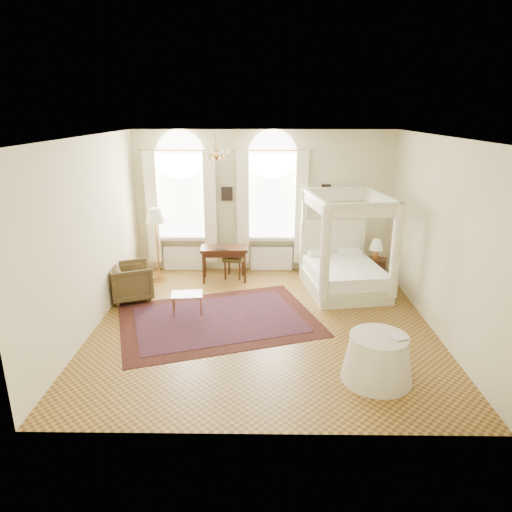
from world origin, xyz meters
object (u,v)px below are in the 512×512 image
at_px(armchair, 131,281).
at_px(floor_lamp, 155,219).
at_px(side_table, 377,358).
at_px(writing_desk, 224,252).
at_px(coffee_table, 187,296).
at_px(stool, 234,260).
at_px(canopy_bed, 344,270).
at_px(nightstand, 376,270).

bearing_deg(armchair, floor_lamp, -40.21).
distance_m(armchair, side_table, 5.21).
distance_m(writing_desk, side_table, 4.73).
bearing_deg(side_table, armchair, 146.12).
bearing_deg(armchair, coffee_table, -142.12).
bearing_deg(armchair, stool, -80.56).
xyz_separation_m(canopy_bed, floor_lamp, (-4.09, 0.56, 0.95)).
bearing_deg(floor_lamp, armchair, -107.45).
distance_m(writing_desk, coffee_table, 1.92).
bearing_deg(floor_lamp, side_table, -44.79).
bearing_deg(armchair, side_table, -146.63).
xyz_separation_m(stool, side_table, (2.29, -4.18, -0.09)).
height_order(writing_desk, floor_lamp, floor_lamp).
distance_m(nightstand, coffee_table, 4.38).
bearing_deg(writing_desk, stool, 40.55).
xyz_separation_m(armchair, coffee_table, (1.25, -0.71, -0.01)).
bearing_deg(coffee_table, canopy_bed, 20.73).
bearing_deg(writing_desk, canopy_bed, -13.06).
bearing_deg(side_table, writing_desk, 122.01).
bearing_deg(side_table, nightstand, 76.76).
xyz_separation_m(canopy_bed, side_table, (-0.10, -3.40, -0.13)).
relative_size(canopy_bed, stool, 4.10).
bearing_deg(coffee_table, nightstand, 23.82).
distance_m(canopy_bed, stool, 2.52).
height_order(writing_desk, stool, writing_desk).
xyz_separation_m(writing_desk, armchair, (-1.82, -1.10, -0.30)).
height_order(canopy_bed, armchair, canopy_bed).
height_order(nightstand, stool, nightstand).
bearing_deg(nightstand, armchair, -168.58).
relative_size(nightstand, writing_desk, 0.51).
xyz_separation_m(coffee_table, floor_lamp, (-0.92, 1.76, 1.07)).
height_order(armchair, coffee_table, armchair).
relative_size(stool, armchair, 0.63).
distance_m(canopy_bed, floor_lamp, 4.24).
bearing_deg(canopy_bed, side_table, -91.73).
bearing_deg(canopy_bed, floor_lamp, 172.16).
relative_size(stool, side_table, 0.51).
bearing_deg(stool, writing_desk, -139.45).
height_order(stool, coffee_table, stool).
relative_size(nightstand, floor_lamp, 0.32).
relative_size(coffee_table, side_table, 0.63).
distance_m(stool, side_table, 4.77).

